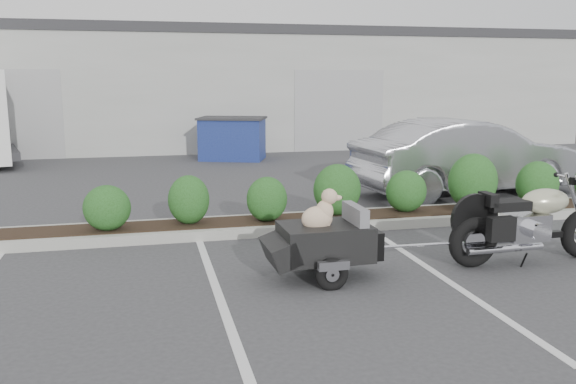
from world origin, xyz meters
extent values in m
plane|color=#38383A|center=(0.00, 0.00, 0.00)|extent=(90.00, 90.00, 0.00)
cube|color=#9E9E93|center=(1.00, 2.20, 0.07)|extent=(12.00, 1.00, 0.15)
cube|color=#9EA099|center=(0.00, 17.00, 2.00)|extent=(26.00, 10.00, 4.00)
torus|color=black|center=(1.77, -0.30, 0.33)|extent=(0.67, 0.19, 0.67)
cylinder|color=silver|center=(1.77, -0.30, 0.33)|extent=(0.28, 0.13, 0.28)
cylinder|color=silver|center=(3.34, -0.16, 0.70)|extent=(0.43, 0.06, 0.89)
cylinder|color=silver|center=(3.19, -0.27, 1.08)|extent=(0.05, 0.70, 0.03)
cube|color=silver|center=(2.52, -0.28, 0.48)|extent=(0.56, 0.35, 0.34)
cube|color=black|center=(2.62, -0.28, 0.35)|extent=(0.90, 0.12, 0.08)
ellipsoid|color=#BCBC98|center=(2.79, -0.28, 0.80)|extent=(0.67, 0.39, 0.33)
cube|color=black|center=(2.22, -0.29, 0.78)|extent=(0.56, 0.31, 0.12)
cube|color=black|center=(1.95, -0.30, 0.87)|extent=(0.13, 0.30, 0.16)
cylinder|color=silver|center=(2.12, -0.47, 0.26)|extent=(1.05, 0.11, 0.09)
cylinder|color=silver|center=(2.11, -0.11, 0.26)|extent=(1.05, 0.11, 0.09)
cube|color=black|center=(1.97, -0.57, 0.55)|extent=(0.34, 0.15, 0.30)
cube|color=black|center=(-0.18, -0.28, 0.45)|extent=(1.07, 0.74, 0.42)
cube|color=slate|center=(0.20, -0.27, 0.72)|extent=(0.13, 0.62, 0.30)
cube|color=slate|center=(-0.13, -0.28, 0.55)|extent=(0.71, 0.64, 0.04)
cube|color=black|center=(-0.73, -0.29, 0.38)|extent=(0.39, 0.73, 0.37)
cube|color=black|center=(0.38, -0.27, 0.40)|extent=(0.21, 0.50, 0.34)
torus|color=black|center=(-0.22, -0.70, 0.18)|extent=(0.39, 0.12, 0.39)
torus|color=black|center=(-0.24, 0.14, 0.18)|extent=(0.39, 0.12, 0.39)
cube|color=silver|center=(-0.22, -0.75, 0.30)|extent=(0.36, 0.09, 0.10)
cube|color=silver|center=(-0.24, 0.19, 0.30)|extent=(0.36, 0.09, 0.10)
cylinder|color=black|center=(-0.23, -0.28, 0.18)|extent=(0.06, 0.90, 0.04)
cylinder|color=silver|center=(0.61, -0.26, 0.33)|extent=(0.60, 0.05, 0.04)
ellipsoid|color=#D5B38F|center=(-0.28, -0.28, 0.73)|extent=(0.38, 0.26, 0.30)
ellipsoid|color=#D5B38F|center=(-0.19, -0.28, 0.81)|extent=(0.22, 0.21, 0.28)
sphere|color=#D5B38F|center=(-0.13, -0.28, 0.99)|extent=(0.19, 0.19, 0.19)
ellipsoid|color=#D5B38F|center=(-0.04, -0.28, 0.97)|extent=(0.14, 0.08, 0.07)
sphere|color=black|center=(0.02, -0.27, 0.97)|extent=(0.04, 0.04, 0.04)
ellipsoid|color=#D5B38F|center=(-0.17, -0.33, 1.01)|extent=(0.05, 0.04, 0.10)
ellipsoid|color=#D5B38F|center=(-0.18, -0.22, 1.01)|extent=(0.05, 0.04, 0.10)
cylinder|color=#D5B38F|center=(-0.16, -0.34, 0.62)|extent=(0.04, 0.04, 0.12)
cylinder|color=#D5B38F|center=(-0.17, -0.22, 0.62)|extent=(0.04, 0.04, 0.12)
imported|color=#ACACB3|center=(4.17, 4.18, 0.77)|extent=(4.83, 2.16, 1.54)
cube|color=navy|center=(0.29, 10.61, 0.59)|extent=(2.08, 1.72, 1.19)
cube|color=#2D2D30|center=(0.29, 10.61, 1.21)|extent=(2.20, 1.85, 0.06)
camera|label=1|loc=(-2.24, -7.00, 2.38)|focal=38.00mm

